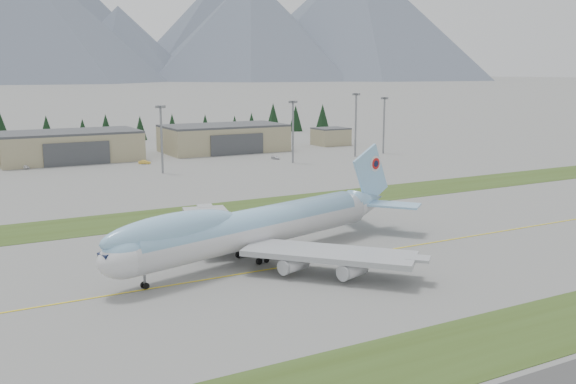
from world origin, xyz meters
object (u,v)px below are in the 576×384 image
service_vehicle_a (26,169)px  service_vehicle_c (275,159)px  hangar_right (224,138)px  service_vehicle_b (145,164)px  hangar_center (70,146)px  boeing_747_freighter (255,227)px

service_vehicle_a → service_vehicle_c: (83.86, -18.00, 0.00)m
hangar_right → service_vehicle_a: hangar_right is taller
service_vehicle_b → hangar_center: bearing=80.0°
hangar_center → service_vehicle_b: hangar_center is taller
service_vehicle_c → boeing_747_freighter: bearing=-128.8°
hangar_right → service_vehicle_a: bearing=-170.2°
hangar_right → service_vehicle_c: size_ratio=12.46×
hangar_center → service_vehicle_c: hangar_center is taller
boeing_747_freighter → hangar_right: size_ratio=1.38×
service_vehicle_b → boeing_747_freighter: bearing=-153.4°
hangar_right → service_vehicle_c: (7.19, -31.21, -5.39)m
hangar_center → hangar_right: size_ratio=1.00×
boeing_747_freighter → hangar_center: boeing_747_freighter is taller
service_vehicle_a → service_vehicle_b: service_vehicle_b is taller
hangar_right → service_vehicle_c: hangar_right is taller
boeing_747_freighter → service_vehicle_a: bearing=83.8°
hangar_center → service_vehicle_c: size_ratio=12.46×
boeing_747_freighter → hangar_center: (-4.46, 143.63, -0.36)m
service_vehicle_a → service_vehicle_c: 85.77m
hangar_center → service_vehicle_b: bearing=-44.4°
service_vehicle_a → service_vehicle_c: bearing=-26.0°
hangar_center → service_vehicle_c: bearing=-24.9°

